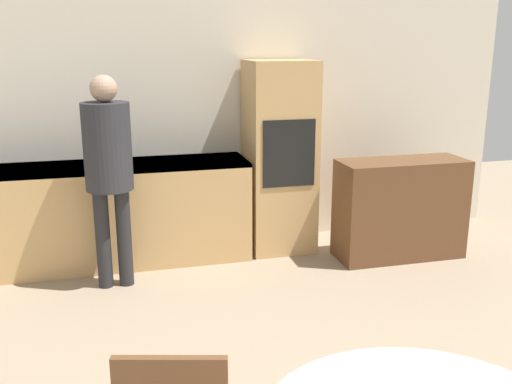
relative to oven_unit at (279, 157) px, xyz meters
name	(u,v)px	position (x,y,z in m)	size (l,w,h in m)	color
wall_back	(187,111)	(-0.81, 0.34, 0.41)	(6.48, 0.05, 2.60)	silver
kitchen_counter	(86,215)	(-1.77, -0.01, -0.42)	(2.86, 0.60, 0.90)	tan
oven_unit	(279,157)	(0.00, 0.00, 0.00)	(0.60, 0.59, 1.78)	tan
sideboard	(400,209)	(1.00, -0.51, -0.43)	(1.16, 0.45, 0.91)	brown
person_standing	(108,160)	(-1.55, -0.53, 0.16)	(0.37, 0.37, 1.70)	#262628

